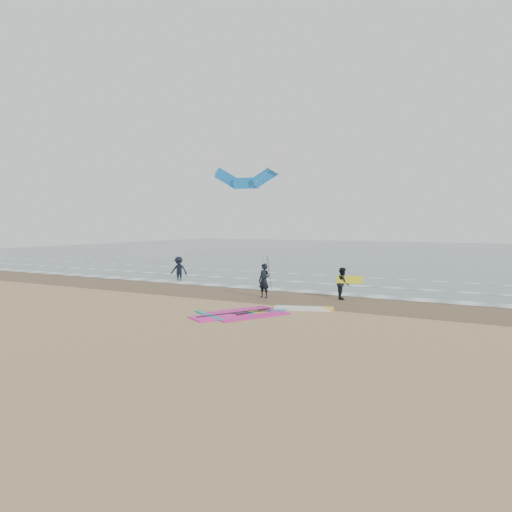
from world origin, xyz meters
The scene contains 11 objects.
ground centered at (0.00, 0.00, 0.00)m, with size 120.00×120.00×0.00m, color tan.
sea_water centered at (0.00, 48.00, 0.01)m, with size 120.00×80.00×0.02m, color #47605E.
wet_sand_band centered at (0.00, 6.00, 0.00)m, with size 120.00×5.00×0.01m, color brown.
foam_waterline centered at (0.00, 10.44, 0.03)m, with size 120.00×9.15×0.02m.
windsurf_rig centered at (0.58, 1.57, 0.04)m, with size 5.44×5.15×0.13m.
person_standing centered at (-1.16, 5.28, 0.90)m, with size 0.66×0.43×1.81m, color black.
person_walking centered at (2.60, 6.78, 0.82)m, with size 0.80×0.62×1.64m, color black.
person_wading centered at (-10.32, 10.10, 0.95)m, with size 1.23×0.71×1.91m, color black.
held_pole centered at (-0.86, 5.28, 1.32)m, with size 0.17×0.86×1.82m.
carried_kiteboard centered at (3.00, 6.68, 1.04)m, with size 1.30×0.51×0.39m.
surf_kite centered at (-6.63, 13.21, 7.58)m, with size 7.24×3.34×8.09m.
Camera 1 is at (9.39, -15.86, 3.84)m, focal length 32.00 mm.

